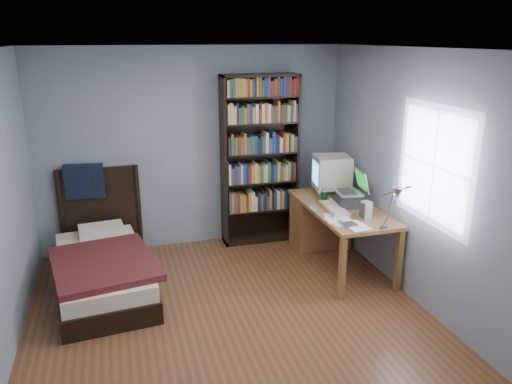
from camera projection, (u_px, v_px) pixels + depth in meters
room at (236, 199)px, 4.31m from camera, size 4.20×4.24×2.50m
desk at (325, 219)px, 6.21m from camera, size 0.75×1.59×0.73m
crt_monitor at (331, 172)px, 6.08m from camera, size 0.49×0.45×0.49m
laptop at (349, 196)px, 5.70m from camera, size 0.37×0.37×0.42m
desk_lamp at (396, 196)px, 4.57m from camera, size 0.22×0.49×0.58m
keyboard at (334, 208)px, 5.61m from camera, size 0.22×0.51×0.05m
speaker at (366, 210)px, 5.31m from camera, size 0.11×0.11×0.19m
soda_can at (324, 196)px, 5.88m from camera, size 0.07×0.07×0.12m
mouse at (330, 199)px, 5.92m from camera, size 0.06×0.10×0.03m
phone_silver at (332, 216)px, 5.37m from camera, size 0.08×0.12×0.02m
phone_grey at (341, 222)px, 5.22m from camera, size 0.07×0.10×0.02m
external_drive at (350, 225)px, 5.12m from camera, size 0.14×0.14×0.03m
bookshelf at (260, 160)px, 6.35m from camera, size 0.97×0.30×2.16m
bed at (102, 264)px, 5.35m from camera, size 1.15×2.03×1.16m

